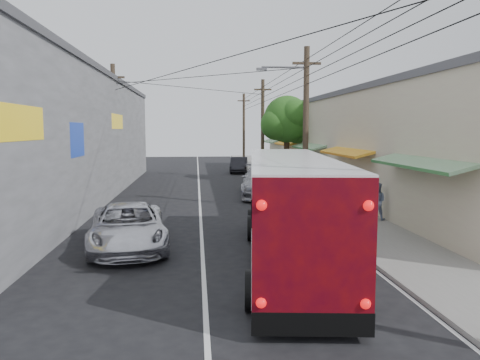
# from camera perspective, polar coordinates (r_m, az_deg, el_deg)

# --- Properties ---
(ground) EXTENTS (120.00, 120.00, 0.00)m
(ground) POSITION_cam_1_polar(r_m,az_deg,el_deg) (10.48, -4.19, -16.39)
(ground) COLOR black
(ground) RESTS_ON ground
(sidewalk) EXTENTS (3.00, 80.00, 0.12)m
(sidewalk) POSITION_cam_1_polar(r_m,az_deg,el_deg) (30.67, 7.25, -1.28)
(sidewalk) COLOR slate
(sidewalk) RESTS_ON ground
(building_right) EXTENTS (7.09, 40.00, 6.25)m
(building_right) POSITION_cam_1_polar(r_m,az_deg,el_deg) (33.59, 14.09, 4.52)
(building_right) COLOR beige
(building_right) RESTS_ON ground
(building_left) EXTENTS (7.20, 36.00, 7.25)m
(building_left) POSITION_cam_1_polar(r_m,az_deg,el_deg) (28.90, -22.20, 5.01)
(building_left) COLOR gray
(building_left) RESTS_ON ground
(utility_poles) EXTENTS (11.80, 45.28, 8.00)m
(utility_poles) POSITION_cam_1_polar(r_m,az_deg,el_deg) (30.18, 0.92, 6.40)
(utility_poles) COLOR #473828
(utility_poles) RESTS_ON ground
(street_tree) EXTENTS (4.40, 4.00, 6.60)m
(street_tree) POSITION_cam_1_polar(r_m,az_deg,el_deg) (36.38, 5.85, 7.19)
(street_tree) COLOR #3F2B19
(street_tree) RESTS_ON ground
(coach_bus) EXTENTS (3.60, 11.31, 3.20)m
(coach_bus) POSITION_cam_1_polar(r_m,az_deg,el_deg) (14.24, 6.01, -3.39)
(coach_bus) COLOR white
(coach_bus) RESTS_ON ground
(jeepney) EXTENTS (3.20, 5.68, 1.50)m
(jeepney) POSITION_cam_1_polar(r_m,az_deg,el_deg) (16.30, -13.49, -5.56)
(jeepney) COLOR silver
(jeepney) RESTS_ON ground
(parked_suv) EXTENTS (3.28, 6.46, 1.80)m
(parked_suv) POSITION_cam_1_polar(r_m,az_deg,el_deg) (28.13, 2.79, -0.19)
(parked_suv) COLOR gray
(parked_suv) RESTS_ON ground
(parked_car_mid) EXTENTS (1.80, 4.38, 1.48)m
(parked_car_mid) POSITION_cam_1_polar(r_m,az_deg,el_deg) (30.12, 2.25, -0.06)
(parked_car_mid) COLOR #28282D
(parked_car_mid) RESTS_ON ground
(parked_car_far) EXTENTS (2.08, 4.54, 1.44)m
(parked_car_far) POSITION_cam_1_polar(r_m,az_deg,el_deg) (43.65, -0.12, 1.86)
(parked_car_far) COLOR black
(parked_car_far) RESTS_ON ground
(pedestrian_near) EXTENTS (0.57, 0.39, 1.50)m
(pedestrian_near) POSITION_cam_1_polar(r_m,az_deg,el_deg) (24.37, 11.61, -1.36)
(pedestrian_near) COLOR pink
(pedestrian_near) RESTS_ON sidewalk
(pedestrian_far) EXTENTS (0.98, 0.92, 1.61)m
(pedestrian_far) POSITION_cam_1_polar(r_m,az_deg,el_deg) (21.11, 16.32, -2.49)
(pedestrian_far) COLOR #7B8AB3
(pedestrian_far) RESTS_ON sidewalk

